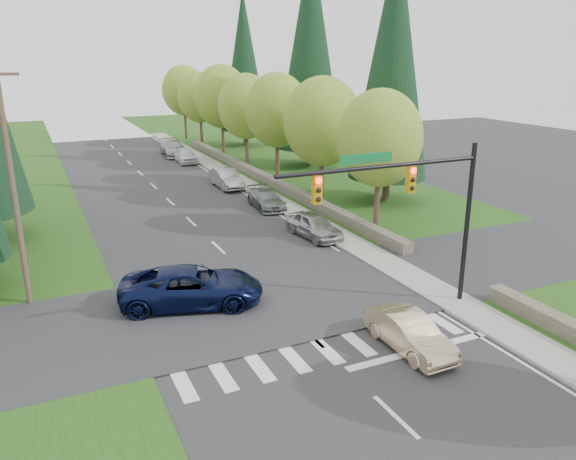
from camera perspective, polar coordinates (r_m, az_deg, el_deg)
ground at (r=18.23m, az=8.98°, el=-16.54°), size 120.00×120.00×0.00m
grass_east at (r=40.29m, az=8.67°, el=2.77°), size 14.00×110.00×0.06m
cross_street at (r=24.38m, az=-1.54°, el=-7.09°), size 120.00×8.00×0.10m
sidewalk_east at (r=39.08m, az=-0.45°, el=2.56°), size 1.80×80.00×0.13m
curb_east at (r=38.75m, az=-1.59°, el=2.43°), size 0.20×80.00×0.13m
stone_wall_north at (r=46.82m, az=-2.64°, el=5.41°), size 0.70×40.00×0.70m
traffic_signal at (r=21.98m, az=12.61°, el=3.51°), size 8.70×0.37×6.80m
utility_pole at (r=24.88m, az=-26.19°, el=4.10°), size 1.60×0.24×10.00m
decid_tree_0 at (r=32.22m, az=9.33°, el=9.17°), size 4.80×4.80×8.37m
decid_tree_1 at (r=38.18m, az=3.50°, el=10.94°), size 5.20×5.20×8.80m
decid_tree_2 at (r=44.34m, az=-1.12°, el=12.05°), size 5.00×5.00×8.82m
decid_tree_3 at (r=50.85m, az=-4.29°, el=12.41°), size 5.00×5.00×8.55m
decid_tree_4 at (r=57.43m, az=-6.76°, el=13.32°), size 5.40×5.40×9.18m
decid_tree_5 at (r=64.07m, az=-8.96°, el=13.18°), size 4.80×4.80×8.30m
decid_tree_6 at (r=70.81m, az=-10.54°, el=13.76°), size 5.20×5.20×8.86m
conifer_e_a at (r=39.57m, az=10.60°, el=16.72°), size 5.44×5.44×17.80m
conifer_e_b at (r=52.10m, az=2.28°, el=18.21°), size 6.12×6.12×19.80m
conifer_e_c at (r=64.51m, az=-4.50°, el=16.70°), size 5.10×5.10×16.80m
sedan_champagne at (r=20.73m, az=12.23°, el=-10.17°), size 1.41×3.98×1.31m
suv_navy at (r=23.91m, az=-9.74°, el=-5.70°), size 6.46×4.35×1.64m
parked_car_a at (r=32.26m, az=2.66°, el=0.50°), size 2.08×4.35×1.43m
parked_car_b at (r=38.44m, az=-2.22°, el=3.17°), size 2.10×4.48×1.26m
parked_car_c at (r=44.63m, az=-6.29°, el=5.24°), size 1.60×4.49×1.47m
parked_car_d at (r=55.70m, az=-10.36°, el=7.49°), size 1.89×4.31×1.45m
parked_car_e at (r=59.70m, az=-11.57°, el=8.14°), size 2.55×5.55×1.57m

